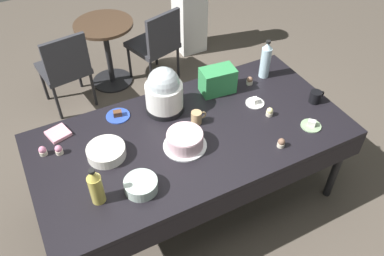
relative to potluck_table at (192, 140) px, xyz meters
name	(u,v)px	position (x,y,z in m)	size (l,w,h in m)	color
ground	(192,198)	(0.00, 0.00, -0.69)	(9.00, 9.00, 0.00)	brown
potluck_table	(192,140)	(0.00, 0.00, 0.00)	(2.20, 1.10, 0.75)	black
frosted_layer_cake	(185,140)	(-0.10, -0.09, 0.12)	(0.29, 0.29, 0.12)	silver
slow_cooker	(164,92)	(-0.06, 0.32, 0.23)	(0.28, 0.28, 0.36)	black
glass_salad_bowl	(141,185)	(-0.49, -0.29, 0.10)	(0.20, 0.20, 0.08)	#B2C6BC
ceramic_snack_bowl	(106,152)	(-0.59, 0.07, 0.10)	(0.25, 0.25, 0.07)	silver
dessert_plate_cobalt	(118,115)	(-0.40, 0.40, 0.07)	(0.17, 0.17, 0.05)	#2D4CB2
dessert_plate_sage	(311,125)	(0.78, -0.32, 0.07)	(0.15, 0.15, 0.05)	#8CA87F
dessert_plate_white	(255,102)	(0.57, 0.07, 0.07)	(0.14, 0.14, 0.05)	white
cupcake_berry	(281,143)	(0.47, -0.38, 0.09)	(0.05, 0.05, 0.07)	beige
cupcake_lemon	(43,151)	(-0.96, 0.27, 0.09)	(0.05, 0.05, 0.07)	beige
cupcake_vanilla	(270,112)	(0.59, -0.09, 0.09)	(0.05, 0.05, 0.07)	beige
cupcake_mint	(59,150)	(-0.86, 0.23, 0.09)	(0.05, 0.05, 0.07)	beige
cupcake_cocoa	(250,81)	(0.67, 0.29, 0.09)	(0.05, 0.05, 0.07)	beige
soda_bottle_water	(266,60)	(0.83, 0.33, 0.21)	(0.08, 0.08, 0.33)	silver
soda_bottle_ginger_ale	(96,187)	(-0.75, -0.25, 0.19)	(0.08, 0.08, 0.27)	gold
coffee_mug_tan	(197,117)	(0.08, 0.08, 0.11)	(0.12, 0.08, 0.10)	tan
coffee_mug_black	(316,97)	(0.98, -0.12, 0.11)	(0.13, 0.09, 0.09)	black
soda_carton	(218,80)	(0.40, 0.34, 0.16)	(0.26, 0.16, 0.20)	#338C4C
paper_napkin_stack	(58,133)	(-0.83, 0.41, 0.07)	(0.14, 0.14, 0.02)	pink
maroon_chair_left	(65,66)	(-0.54, 1.62, -0.20)	(0.50, 0.50, 0.85)	#333338
maroon_chair_right	(157,42)	(0.42, 1.62, -0.20)	(0.55, 0.55, 0.85)	#333338
round_cafe_table	(106,42)	(-0.05, 1.85, -0.19)	(0.60, 0.60, 0.72)	#473323
water_cooler	(189,3)	(1.04, 2.08, -0.10)	(0.32, 0.32, 1.24)	silver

